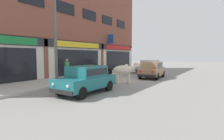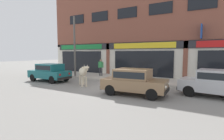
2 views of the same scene
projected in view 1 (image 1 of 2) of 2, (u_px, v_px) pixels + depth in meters
name	position (u px, v px, depth m)	size (l,w,h in m)	color
ground_plane	(131.00, 80.00, 14.34)	(90.00, 90.00, 0.00)	gray
sidewalk	(93.00, 76.00, 16.52)	(19.00, 3.59, 0.16)	#B7AFA3
shop_building	(77.00, 25.00, 17.23)	(23.00, 1.40, 10.39)	brown
cow	(124.00, 70.00, 12.39)	(1.80, 1.53, 1.61)	beige
car_0	(152.00, 69.00, 15.57)	(3.72, 1.90, 1.46)	black
car_1	(86.00, 78.00, 9.35)	(3.65, 1.69, 1.46)	black
car_2	(150.00, 66.00, 19.83)	(3.72, 1.93, 1.46)	black
motorcycle_0	(97.00, 71.00, 16.26)	(0.52, 1.81, 0.88)	black
motorcycle_1	(104.00, 70.00, 17.38)	(0.52, 1.81, 0.88)	black
pedestrian	(67.00, 67.00, 13.50)	(0.43, 0.32, 1.60)	#2D2D33
utility_pole	(56.00, 40.00, 10.89)	(0.18, 0.18, 5.60)	#595651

